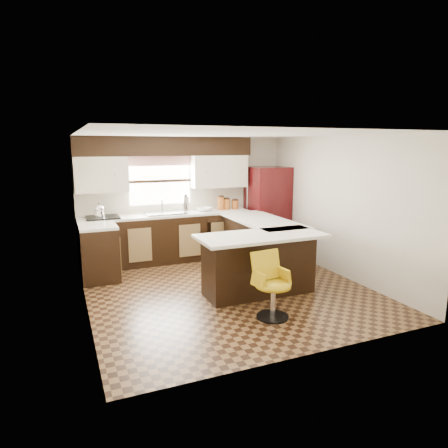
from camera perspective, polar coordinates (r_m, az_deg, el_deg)
name	(u,v)px	position (r m, az deg, el deg)	size (l,w,h in m)	color
floor	(227,289)	(6.40, 0.45, -9.27)	(4.40, 4.40, 0.00)	#49301A
ceiling	(227,134)	(6.00, 0.49, 12.75)	(4.40, 4.40, 0.00)	silver
wall_back	(185,197)	(8.13, -5.65, 3.80)	(4.40, 4.40, 0.00)	beige
wall_front	(311,248)	(4.19, 12.37, -3.36)	(4.40, 4.40, 0.00)	beige
wall_left	(82,225)	(5.62, -19.65, -0.10)	(4.40, 4.40, 0.00)	beige
wall_right	(339,206)	(7.16, 16.12, 2.42)	(4.40, 4.40, 0.00)	beige
base_cab_back	(168,239)	(7.86, -8.03, -2.07)	(3.30, 0.60, 0.90)	black
base_cab_left	(99,254)	(7.02, -17.40, -4.09)	(0.60, 0.70, 0.90)	black
counter_back	(167,215)	(7.77, -8.13, 1.32)	(3.30, 0.60, 0.04)	silver
counter_left	(97,226)	(6.91, -17.63, -0.31)	(0.60, 0.70, 0.04)	silver
soffit	(166,146)	(7.79, -8.27, 10.94)	(3.40, 0.35, 0.36)	black
upper_cab_left	(101,174)	(7.59, -17.17, 6.79)	(0.94, 0.35, 0.64)	beige
upper_cab_right	(219,171)	(8.14, -0.73, 7.54)	(1.14, 0.35, 0.64)	beige
window_pane	(160,181)	(7.94, -9.12, 6.08)	(1.20, 0.02, 0.90)	white
valance	(160,161)	(7.88, -9.14, 8.88)	(1.30, 0.06, 0.18)	#D19B93
sink	(165,213)	(7.73, -8.46, 1.55)	(0.75, 0.45, 0.03)	#B2B2B7
dishwasher	(221,238)	(7.91, -0.47, -2.03)	(0.58, 0.03, 0.78)	black
cooktop	(103,217)	(7.54, -16.96, 0.91)	(0.58, 0.50, 0.03)	black
peninsula_long	(260,247)	(7.17, 5.12, -3.29)	(0.60, 1.95, 0.90)	black
peninsula_return	(259,265)	(6.11, 5.01, -5.86)	(1.65, 0.60, 0.90)	black
counter_pen_long	(263,221)	(7.09, 5.54, 0.45)	(0.84, 1.95, 0.04)	silver
counter_pen_return	(261,236)	(5.90, 5.32, -1.73)	(1.89, 0.84, 0.04)	silver
refrigerator	(267,210)	(8.48, 6.19, 2.04)	(0.77, 0.74, 1.80)	#3A090B
bar_chair	(273,286)	(5.28, 7.05, -8.81)	(0.47, 0.47, 0.87)	#C19B0E
kettle	(99,210)	(7.51, -17.41, 1.94)	(0.19, 0.19, 0.25)	silver
percolator	(186,204)	(7.84, -5.48, 2.83)	(0.13, 0.13, 0.32)	silver
mixing_bowl	(204,209)	(7.98, -2.89, 2.11)	(0.30, 0.30, 0.07)	white
canister_large	(221,203)	(8.11, -0.46, 2.95)	(0.14, 0.14, 0.26)	#984E1B
canister_med	(227,204)	(8.16, 0.38, 2.83)	(0.14, 0.14, 0.21)	#984E1B
canister_small	(235,205)	(8.24, 1.59, 2.77)	(0.14, 0.14, 0.18)	#984E1B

